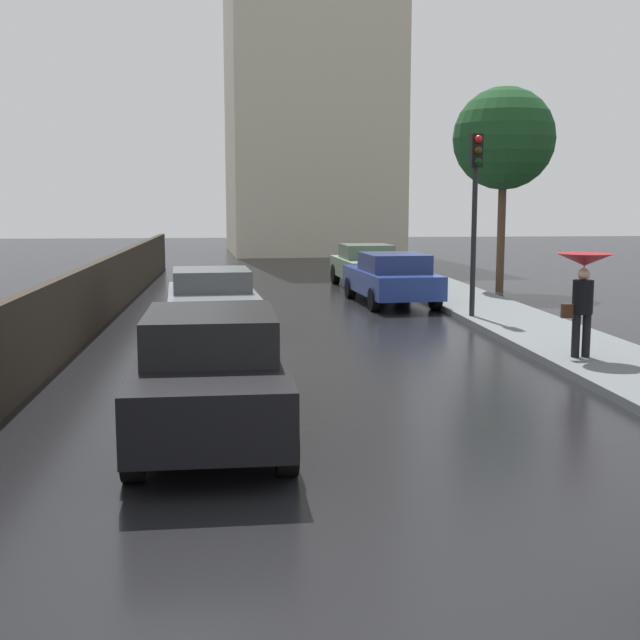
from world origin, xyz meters
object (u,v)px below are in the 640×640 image
car_black_far_ahead (211,373)px  pedestrian_with_umbrella_near (583,277)px  car_grey_mid_road (212,298)px  traffic_light (475,190)px  car_green_behind_camera (366,265)px  car_blue_far_lane (391,278)px  street_tree_mid (504,139)px

car_black_far_ahead → pedestrian_with_umbrella_near: pedestrian_with_umbrella_near is taller
car_grey_mid_road → traffic_light: traffic_light is taller
car_green_behind_camera → traffic_light: (1.23, -8.03, 2.30)m
car_grey_mid_road → car_black_far_ahead: bearing=87.6°
car_grey_mid_road → car_blue_far_lane: (4.73, 4.33, 0.01)m
car_black_far_ahead → car_green_behind_camera: car_black_far_ahead is taller
car_black_far_ahead → car_grey_mid_road: bearing=-89.4°
car_green_behind_camera → traffic_light: 8.44m
pedestrian_with_umbrella_near → street_tree_mid: bearing=-96.5°
car_grey_mid_road → car_blue_far_lane: 6.41m
car_black_far_ahead → car_green_behind_camera: 17.65m
car_grey_mid_road → pedestrian_with_umbrella_near: pedestrian_with_umbrella_near is taller
car_blue_far_lane → pedestrian_with_umbrella_near: (1.64, -8.74, 0.79)m
pedestrian_with_umbrella_near → street_tree_mid: (2.34, 11.68, 3.15)m
car_black_far_ahead → pedestrian_with_umbrella_near: bearing=-149.2°
car_black_far_ahead → car_blue_far_lane: size_ratio=0.96×
car_black_far_ahead → street_tree_mid: size_ratio=0.71×
car_grey_mid_road → street_tree_mid: 12.01m
car_blue_far_lane → traffic_light: traffic_light is taller
car_grey_mid_road → car_black_far_ahead: (0.24, -8.23, 0.07)m
street_tree_mid → pedestrian_with_umbrella_near: bearing=-101.4°
pedestrian_with_umbrella_near → car_black_far_ahead: bearing=36.8°
car_grey_mid_road → street_tree_mid: bearing=-144.3°
pedestrian_with_umbrella_near → car_blue_far_lane: bearing=-74.5°
car_grey_mid_road → car_blue_far_lane: car_blue_far_lane is taller
car_grey_mid_road → street_tree_mid: street_tree_mid is taller
car_blue_far_lane → street_tree_mid: size_ratio=0.73×
car_green_behind_camera → car_grey_mid_road: bearing=-121.5°
traffic_light → car_black_far_ahead: bearing=-122.4°
pedestrian_with_umbrella_near → car_grey_mid_road: bearing=-29.8°
car_blue_far_lane → traffic_light: bearing=-74.7°
car_grey_mid_road → car_black_far_ahead: size_ratio=0.93×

